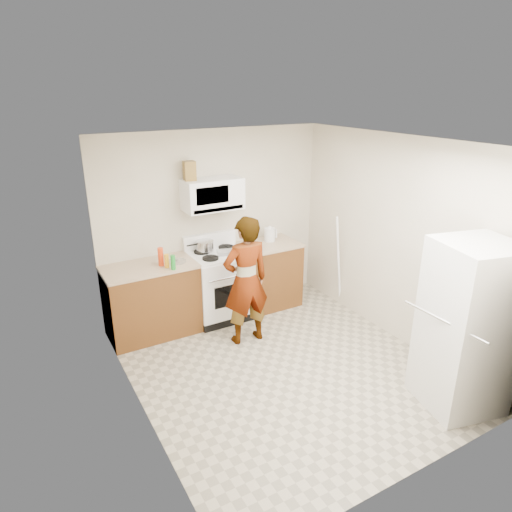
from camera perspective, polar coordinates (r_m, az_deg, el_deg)
floor at (r=5.35m, az=3.55°, el=-13.71°), size 3.60×3.60×0.00m
back_wall at (r=6.25m, az=-5.19°, el=4.11°), size 3.20×0.02×2.50m
right_wall at (r=5.75m, az=17.25°, el=1.77°), size 0.02×3.60×2.50m
cabinet_left at (r=5.94m, az=-12.89°, el=-5.54°), size 1.12×0.62×0.90m
counter_left at (r=5.75m, az=-13.26°, el=-1.36°), size 1.14×0.64×0.03m
cabinet_right at (r=6.57m, az=1.53°, el=-2.39°), size 0.80×0.62×0.90m
counter_right at (r=6.40m, az=1.57°, el=1.47°), size 0.82×0.64×0.03m
gas_range at (r=6.21m, az=-4.61°, el=-3.50°), size 0.76×0.65×1.13m
microwave at (r=5.94m, az=-5.48°, el=7.72°), size 0.76×0.38×0.40m
person at (r=5.49m, az=-1.27°, el=-3.13°), size 0.60×0.40×1.61m
fridge at (r=4.84m, az=24.91°, el=-8.06°), size 0.85×0.85×1.70m
kettle at (r=6.46m, az=1.72°, el=2.70°), size 0.19×0.19×0.19m
jug at (r=5.79m, az=-8.32°, el=10.49°), size 0.16×0.16×0.24m
saucepan at (r=6.08m, az=-6.43°, el=1.28°), size 0.28×0.28×0.13m
tray at (r=6.00m, az=-3.66°, el=0.47°), size 0.29×0.22×0.05m
bottle_spray at (r=5.68m, az=-11.82°, el=-0.10°), size 0.07×0.07×0.23m
bottle_hot_sauce at (r=5.62m, az=-11.10°, el=-0.60°), size 0.06×0.06×0.17m
bottle_green_cap at (r=5.54m, az=-10.33°, el=-0.79°), size 0.06×0.06×0.18m
pot_lid at (r=5.80m, az=-9.87°, el=-0.67°), size 0.32×0.32×0.01m
broom at (r=6.52m, az=10.28°, el=-0.64°), size 0.29×0.15×1.36m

